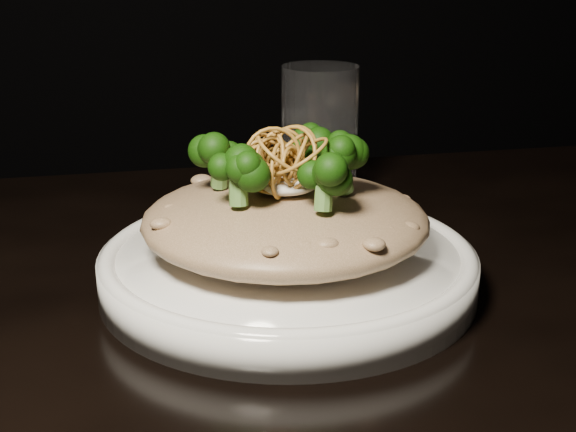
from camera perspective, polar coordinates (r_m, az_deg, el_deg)
The scene contains 7 objects.
table at distance 0.58m, azimuth 4.00°, elevation -14.97°, with size 1.10×0.80×0.75m.
plate at distance 0.58m, azimuth -0.00°, elevation -3.82°, with size 0.27×0.27×0.03m, color white.
risotto at distance 0.57m, azimuth -0.20°, elevation -0.27°, with size 0.21×0.21×0.05m, color brown.
broccoli at distance 0.55m, azimuth -0.07°, elevation 3.75°, with size 0.12×0.12×0.04m, color black, non-canonical shape.
cheese at distance 0.56m, azimuth -0.25°, elevation 2.44°, with size 0.05×0.05×0.01m, color white.
shallots at distance 0.55m, azimuth -0.31°, elevation 4.65°, with size 0.05×0.05×0.03m, color olive, non-canonical shape.
drinking_glass at distance 0.77m, azimuth 2.26°, elevation 5.89°, with size 0.07×0.07×0.13m, color white.
Camera 1 is at (-0.14, -0.46, 0.99)m, focal length 50.00 mm.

